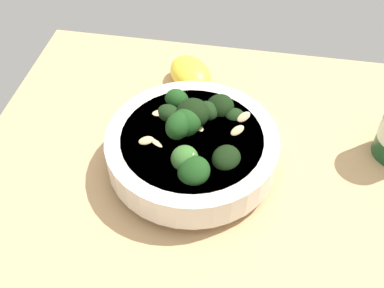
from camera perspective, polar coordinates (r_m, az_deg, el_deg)
The scene contains 3 objects.
ground_plane at distance 59.45cm, azimuth 1.06°, elevation -6.84°, with size 60.11×60.11×3.88cm, color tan.
bowl_of_broccoli at distance 57.89cm, azimuth 0.06°, elevation -0.15°, with size 21.02×21.02×8.95cm.
lemon_wedge at distance 70.72cm, azimuth -0.17°, elevation 8.41°, with size 7.99×5.51×3.97cm, color yellow.
Camera 1 is at (34.82, 5.08, 45.97)cm, focal length 44.36 mm.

